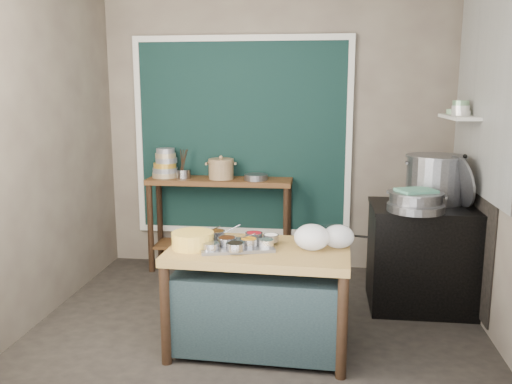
# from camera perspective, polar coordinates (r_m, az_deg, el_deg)

# --- Properties ---
(floor) EXTENTS (3.50, 3.00, 0.02)m
(floor) POSITION_cam_1_polar(r_m,az_deg,el_deg) (4.43, 0.29, -13.84)
(floor) COLOR #2B2621
(floor) RESTS_ON ground
(back_wall) EXTENTS (3.50, 0.02, 2.80)m
(back_wall) POSITION_cam_1_polar(r_m,az_deg,el_deg) (5.55, 2.17, 6.28)
(back_wall) COLOR #746A59
(back_wall) RESTS_ON floor
(left_wall) EXTENTS (0.02, 3.00, 2.80)m
(left_wall) POSITION_cam_1_polar(r_m,az_deg,el_deg) (4.60, -22.08, 4.56)
(left_wall) COLOR #746A59
(left_wall) RESTS_ON floor
(right_wall) EXTENTS (0.02, 3.00, 2.80)m
(right_wall) POSITION_cam_1_polar(r_m,az_deg,el_deg) (4.22, 24.82, 3.85)
(right_wall) COLOR #746A59
(right_wall) RESTS_ON floor
(curtain_panel) EXTENTS (2.10, 0.02, 1.90)m
(curtain_panel) POSITION_cam_1_polar(r_m,az_deg,el_deg) (5.55, -1.49, 5.77)
(curtain_panel) COLOR black
(curtain_panel) RESTS_ON back_wall
(curtain_frame) EXTENTS (2.22, 0.03, 2.02)m
(curtain_frame) POSITION_cam_1_polar(r_m,az_deg,el_deg) (5.54, -1.51, 5.76)
(curtain_frame) COLOR beige
(curtain_frame) RESTS_ON back_wall
(tile_panel) EXTENTS (0.02, 1.70, 1.70)m
(tile_panel) POSITION_cam_1_polar(r_m,az_deg,el_deg) (4.72, 22.95, 10.12)
(tile_panel) COLOR #B2B2AA
(tile_panel) RESTS_ON right_wall
(soot_patch) EXTENTS (0.01, 1.30, 1.30)m
(soot_patch) POSITION_cam_1_polar(r_m,az_deg,el_deg) (4.95, 21.72, -3.26)
(soot_patch) COLOR black
(soot_patch) RESTS_ON right_wall
(wall_shelf) EXTENTS (0.22, 0.70, 0.03)m
(wall_shelf) POSITION_cam_1_polar(r_m,az_deg,el_deg) (4.99, 20.64, 7.39)
(wall_shelf) COLOR beige
(wall_shelf) RESTS_ON right_wall
(prep_table) EXTENTS (1.28, 0.77, 0.75)m
(prep_table) POSITION_cam_1_polar(r_m,az_deg,el_deg) (3.91, 0.33, -11.19)
(prep_table) COLOR olive
(prep_table) RESTS_ON floor
(back_counter) EXTENTS (1.45, 0.40, 0.95)m
(back_counter) POSITION_cam_1_polar(r_m,az_deg,el_deg) (5.55, -3.79, -3.43)
(back_counter) COLOR brown
(back_counter) RESTS_ON floor
(stove_block) EXTENTS (0.90, 0.68, 0.85)m
(stove_block) POSITION_cam_1_polar(r_m,az_deg,el_deg) (4.84, 17.29, -6.66)
(stove_block) COLOR black
(stove_block) RESTS_ON floor
(stove_top) EXTENTS (0.92, 0.69, 0.03)m
(stove_top) POSITION_cam_1_polar(r_m,az_deg,el_deg) (4.73, 17.58, -1.57)
(stove_top) COLOR black
(stove_top) RESTS_ON stove_block
(condiment_tray) EXTENTS (0.58, 0.48, 0.02)m
(condiment_tray) POSITION_cam_1_polar(r_m,az_deg,el_deg) (3.80, -2.12, -5.65)
(condiment_tray) COLOR gray
(condiment_tray) RESTS_ON prep_table
(condiment_bowls) EXTENTS (0.57, 0.41, 0.06)m
(condiment_bowls) POSITION_cam_1_polar(r_m,az_deg,el_deg) (3.79, -2.36, -5.11)
(condiment_bowls) COLOR gray
(condiment_bowls) RESTS_ON condiment_tray
(yellow_basin) EXTENTS (0.30, 0.30, 0.11)m
(yellow_basin) POSITION_cam_1_polar(r_m,az_deg,el_deg) (3.80, -6.66, -5.05)
(yellow_basin) COLOR gold
(yellow_basin) RESTS_ON prep_table
(saucepan) EXTENTS (0.26, 0.26, 0.11)m
(saucepan) POSITION_cam_1_polar(r_m,az_deg,el_deg) (3.93, 8.25, -4.51)
(saucepan) COLOR gray
(saucepan) RESTS_ON prep_table
(plastic_bag_a) EXTENTS (0.30, 0.27, 0.18)m
(plastic_bag_a) POSITION_cam_1_polar(r_m,az_deg,el_deg) (3.73, 5.90, -4.76)
(plastic_bag_a) COLOR white
(plastic_bag_a) RESTS_ON prep_table
(plastic_bag_b) EXTENTS (0.24, 0.22, 0.16)m
(plastic_bag_b) POSITION_cam_1_polar(r_m,az_deg,el_deg) (3.81, 8.68, -4.66)
(plastic_bag_b) COLOR white
(plastic_bag_b) RESTS_ON prep_table
(bowl_stack) EXTENTS (0.26, 0.26, 0.30)m
(bowl_stack) POSITION_cam_1_polar(r_m,az_deg,el_deg) (5.58, -9.48, 2.86)
(bowl_stack) COLOR tan
(bowl_stack) RESTS_ON back_counter
(utensil_cup) EXTENTS (0.18, 0.18, 0.09)m
(utensil_cup) POSITION_cam_1_polar(r_m,az_deg,el_deg) (5.49, -7.63, 1.90)
(utensil_cup) COLOR gray
(utensil_cup) RESTS_ON back_counter
(ceramic_crock) EXTENTS (0.31, 0.31, 0.18)m
(ceramic_crock) POSITION_cam_1_polar(r_m,az_deg,el_deg) (5.43, -3.69, 2.34)
(ceramic_crock) COLOR #997653
(ceramic_crock) RESTS_ON back_counter
(wide_bowl) EXTENTS (0.26, 0.26, 0.06)m
(wide_bowl) POSITION_cam_1_polar(r_m,az_deg,el_deg) (5.35, -0.01, 1.58)
(wide_bowl) COLOR gray
(wide_bowl) RESTS_ON back_counter
(stock_pot) EXTENTS (0.63, 0.63, 0.41)m
(stock_pot) POSITION_cam_1_polar(r_m,az_deg,el_deg) (4.87, 18.33, 1.34)
(stock_pot) COLOR gray
(stock_pot) RESTS_ON stove_top
(pot_lid) EXTENTS (0.21, 0.45, 0.43)m
(pot_lid) POSITION_cam_1_polar(r_m,az_deg,el_deg) (4.74, 20.75, 1.09)
(pot_lid) COLOR gray
(pot_lid) RESTS_ON stove_top
(steamer) EXTENTS (0.59, 0.59, 0.15)m
(steamer) POSITION_cam_1_polar(r_m,az_deg,el_deg) (4.54, 16.46, -0.88)
(steamer) COLOR gray
(steamer) RESTS_ON stove_top
(green_cloth) EXTENTS (0.35, 0.31, 0.02)m
(green_cloth) POSITION_cam_1_polar(r_m,az_deg,el_deg) (4.53, 16.52, 0.15)
(green_cloth) COLOR #508D68
(green_cloth) RESTS_ON steamer
(shallow_pan) EXTENTS (0.53, 0.53, 0.06)m
(shallow_pan) POSITION_cam_1_polar(r_m,az_deg,el_deg) (4.49, 16.44, -1.58)
(shallow_pan) COLOR gray
(shallow_pan) RESTS_ON stove_top
(shelf_bowl_stack) EXTENTS (0.16, 0.16, 0.13)m
(shelf_bowl_stack) POSITION_cam_1_polar(r_m,az_deg,el_deg) (4.96, 20.77, 8.23)
(shelf_bowl_stack) COLOR silver
(shelf_bowl_stack) RESTS_ON wall_shelf
(shelf_bowl_green) EXTENTS (0.15, 0.15, 0.04)m
(shelf_bowl_green) POSITION_cam_1_polar(r_m,az_deg,el_deg) (5.22, 20.07, 7.96)
(shelf_bowl_green) COLOR gray
(shelf_bowl_green) RESTS_ON wall_shelf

